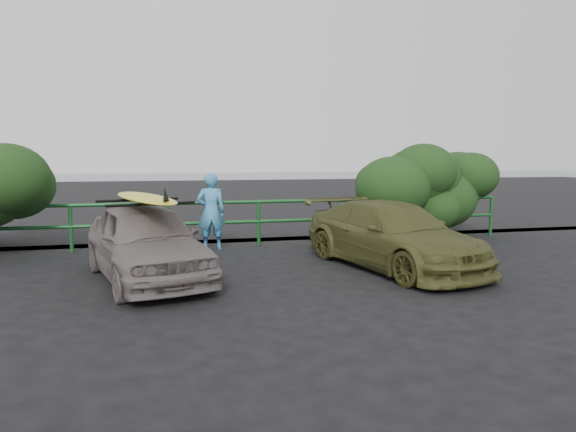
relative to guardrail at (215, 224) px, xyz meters
name	(u,v)px	position (x,y,z in m)	size (l,w,h in m)	color
ground	(250,311)	(0.00, -5.00, -0.52)	(80.00, 80.00, 0.00)	black
ocean	(175,174)	(0.00, 55.00, -0.52)	(200.00, 200.00, 0.00)	slate
guardrail	(215,224)	(0.00, 0.00, 0.00)	(14.00, 0.08, 1.04)	#164F20
shrub_right	(410,192)	(5.00, 0.50, 0.61)	(3.20, 2.40, 2.27)	#1B3A15
sedan	(146,242)	(-1.37, -2.88, 0.11)	(1.49, 3.70, 1.26)	slate
olive_vehicle	(392,235)	(2.95, -2.89, 0.07)	(1.67, 4.10, 1.19)	#46471F
man	(211,211)	(-0.10, -0.32, 0.32)	(0.61, 0.40, 1.67)	#4395CA
roof_rack	(145,202)	(-1.37, -2.88, 0.76)	(1.37, 0.96, 0.05)	black
surfboard	(145,198)	(-1.37, -2.88, 0.83)	(0.62, 3.00, 0.09)	yellow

